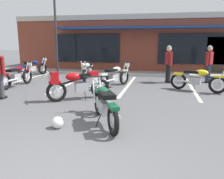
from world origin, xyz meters
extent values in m
plane|color=#515154|center=(0.00, 3.50, 0.00)|extent=(80.00, 80.00, 0.00)
cube|color=#A8A59E|center=(0.00, 10.77, 0.07)|extent=(22.00, 1.80, 0.14)
cube|color=brown|center=(0.00, 14.43, 1.70)|extent=(15.69, 6.34, 3.41)
cube|color=#B2AD9E|center=(0.00, 11.23, 3.26)|extent=(15.69, 0.06, 0.30)
cube|color=black|center=(-3.14, 11.22, 1.45)|extent=(4.02, 0.06, 1.70)
cube|color=black|center=(3.14, 11.22, 1.45)|extent=(4.02, 0.06, 1.70)
cube|color=#33281E|center=(4.32, 11.22, 1.05)|extent=(1.10, 0.06, 2.10)
cube|color=navy|center=(0.00, 10.81, 2.61)|extent=(9.42, 0.90, 0.12)
cube|color=silver|center=(-5.22, 7.17, 0.00)|extent=(0.12, 4.80, 0.01)
cube|color=silver|center=(-2.61, 7.17, 0.00)|extent=(0.12, 4.80, 0.01)
cube|color=silver|center=(0.00, 7.17, 0.00)|extent=(0.12, 4.80, 0.01)
cube|color=silver|center=(2.61, 7.17, 0.00)|extent=(0.12, 4.80, 0.01)
torus|color=black|center=(0.47, 1.71, 0.32)|extent=(0.38, 0.62, 0.64)
cylinder|color=#B7B7BC|center=(0.47, 1.71, 0.32)|extent=(0.18, 0.28, 0.29)
torus|color=black|center=(-0.19, 2.99, 0.32)|extent=(0.38, 0.62, 0.64)
cylinder|color=#B7B7BC|center=(-0.19, 2.99, 0.32)|extent=(0.18, 0.28, 0.29)
cylinder|color=silver|center=(-0.31, 3.04, 0.64)|extent=(0.19, 0.31, 0.66)
cylinder|color=silver|center=(-0.15, 3.12, 0.64)|extent=(0.19, 0.31, 0.66)
cylinder|color=black|center=(-0.27, 3.15, 0.96)|extent=(0.60, 0.33, 0.03)
sphere|color=silver|center=(-0.31, 3.22, 0.82)|extent=(0.23, 0.23, 0.17)
cube|color=#0F4C2D|center=(-0.20, 3.03, 0.62)|extent=(0.29, 0.38, 0.06)
cube|color=#9E9EA3|center=(0.18, 2.28, 0.40)|extent=(0.40, 0.47, 0.28)
cylinder|color=silver|center=(0.47, 2.02, 0.36)|extent=(0.31, 0.52, 0.07)
cylinder|color=black|center=(0.09, 2.46, 0.64)|extent=(0.48, 0.87, 0.26)
ellipsoid|color=#0F4C2D|center=(0.08, 2.48, 0.72)|extent=(0.45, 0.55, 0.22)
cube|color=black|center=(0.24, 2.16, 0.72)|extent=(0.49, 0.59, 0.10)
cube|color=#0F4C2D|center=(0.48, 1.69, 0.60)|extent=(0.31, 0.39, 0.08)
cylinder|color=black|center=(0.05, 2.14, 0.14)|extent=(0.13, 0.08, 0.29)
torus|color=black|center=(-0.81, 6.01, 0.32)|extent=(0.36, 0.62, 0.64)
cylinder|color=#B7B7BC|center=(-0.81, 6.01, 0.32)|extent=(0.17, 0.29, 0.29)
torus|color=black|center=(-0.21, 7.32, 0.32)|extent=(0.36, 0.62, 0.64)
cylinder|color=#B7B7BC|center=(-0.21, 7.32, 0.32)|extent=(0.17, 0.29, 0.29)
cylinder|color=silver|center=(-0.25, 7.45, 0.64)|extent=(0.17, 0.31, 0.66)
cylinder|color=silver|center=(-0.08, 7.37, 0.64)|extent=(0.17, 0.31, 0.66)
cylinder|color=black|center=(-0.13, 7.48, 0.96)|extent=(0.61, 0.30, 0.03)
sphere|color=silver|center=(-0.10, 7.56, 0.82)|extent=(0.23, 0.23, 0.17)
cube|color=beige|center=(-0.19, 7.36, 0.62)|extent=(0.28, 0.39, 0.06)
cube|color=#9E9EA3|center=(-0.54, 6.59, 0.40)|extent=(0.38, 0.46, 0.28)
cylinder|color=silver|center=(-0.57, 6.20, 0.36)|extent=(0.29, 0.53, 0.07)
cylinder|color=black|center=(-0.46, 6.77, 0.64)|extent=(0.45, 0.88, 0.26)
ellipsoid|color=beige|center=(-0.45, 6.79, 0.72)|extent=(0.44, 0.54, 0.22)
cube|color=black|center=(-0.60, 6.46, 0.72)|extent=(0.47, 0.59, 0.10)
cube|color=beige|center=(-0.81, 5.99, 0.60)|extent=(0.30, 0.39, 0.08)
cylinder|color=black|center=(-0.73, 6.60, 0.14)|extent=(0.13, 0.08, 0.29)
torus|color=black|center=(-2.27, 9.08, 0.32)|extent=(0.17, 0.65, 0.64)
cylinder|color=#B7B7BC|center=(-2.27, 9.08, 0.32)|extent=(0.09, 0.29, 0.29)
torus|color=black|center=(-2.13, 7.65, 0.32)|extent=(0.17, 0.65, 0.64)
cylinder|color=#B7B7BC|center=(-2.13, 7.65, 0.32)|extent=(0.09, 0.29, 0.29)
cylinder|color=silver|center=(-2.03, 7.56, 0.64)|extent=(0.08, 0.33, 0.66)
cylinder|color=silver|center=(-2.20, 7.54, 0.64)|extent=(0.08, 0.33, 0.66)
cylinder|color=black|center=(-2.11, 7.47, 0.96)|extent=(0.66, 0.10, 0.03)
sphere|color=silver|center=(-2.10, 7.39, 0.82)|extent=(0.19, 0.19, 0.17)
cube|color=silver|center=(-2.12, 7.61, 0.62)|extent=(0.18, 0.37, 0.06)
cube|color=#9E9EA3|center=(-2.21, 8.44, 0.40)|extent=(0.28, 0.42, 0.28)
cylinder|color=silver|center=(-2.39, 8.80, 0.36)|extent=(0.13, 0.55, 0.07)
cylinder|color=black|center=(-2.19, 8.24, 0.64)|extent=(0.16, 0.94, 0.26)
ellipsoid|color=silver|center=(-2.19, 8.22, 0.72)|extent=(0.31, 0.50, 0.22)
cube|color=black|center=(-2.22, 8.58, 0.72)|extent=(0.33, 0.55, 0.10)
cube|color=silver|center=(-2.28, 9.10, 0.60)|extent=(0.20, 0.37, 0.08)
cylinder|color=black|center=(-2.04, 8.53, 0.14)|extent=(0.14, 0.04, 0.29)
torus|color=black|center=(2.04, 6.79, 0.32)|extent=(0.63, 0.34, 0.64)
cylinder|color=#B7B7BC|center=(2.04, 6.79, 0.32)|extent=(0.29, 0.17, 0.29)
torus|color=black|center=(3.36, 6.23, 0.32)|extent=(0.63, 0.34, 0.64)
cylinder|color=#B7B7BC|center=(3.36, 6.23, 0.32)|extent=(0.29, 0.17, 0.29)
cylinder|color=silver|center=(3.49, 6.27, 0.64)|extent=(0.32, 0.17, 0.66)
cylinder|color=silver|center=(3.42, 6.11, 0.64)|extent=(0.32, 0.17, 0.66)
cube|color=yellow|center=(3.40, 6.21, 0.62)|extent=(0.39, 0.27, 0.06)
cube|color=#9E9EA3|center=(2.63, 6.54, 0.40)|extent=(0.46, 0.38, 0.28)
cylinder|color=silver|center=(2.23, 6.56, 0.36)|extent=(0.53, 0.28, 0.07)
cylinder|color=black|center=(2.81, 6.46, 0.64)|extent=(0.89, 0.42, 0.26)
ellipsoid|color=yellow|center=(2.83, 6.46, 0.72)|extent=(0.54, 0.43, 0.22)
cube|color=black|center=(2.50, 6.60, 0.72)|extent=(0.59, 0.46, 0.10)
cube|color=yellow|center=(2.02, 6.80, 0.60)|extent=(0.39, 0.29, 0.08)
cylinder|color=black|center=(2.63, 6.74, 0.14)|extent=(0.07, 0.13, 0.29)
torus|color=black|center=(-0.62, 4.78, 0.32)|extent=(0.58, 0.45, 0.64)
cylinder|color=#B7B7BC|center=(-0.62, 4.78, 0.32)|extent=(0.27, 0.22, 0.29)
torus|color=black|center=(-1.79, 3.95, 0.32)|extent=(0.58, 0.45, 0.64)
cylinder|color=#B7B7BC|center=(-1.79, 3.95, 0.32)|extent=(0.27, 0.22, 0.29)
cylinder|color=silver|center=(-1.82, 3.81, 0.64)|extent=(0.29, 0.22, 0.66)
cylinder|color=silver|center=(-1.92, 3.96, 0.64)|extent=(0.29, 0.22, 0.66)
cylinder|color=black|center=(-1.94, 3.84, 0.96)|extent=(0.41, 0.56, 0.03)
sphere|color=silver|center=(-2.00, 3.79, 0.82)|extent=(0.24, 0.24, 0.17)
cube|color=#B70F14|center=(-1.82, 3.92, 0.62)|extent=(0.37, 0.32, 0.06)
cube|color=#9E9EA3|center=(-1.14, 4.41, 0.40)|extent=(0.46, 0.43, 0.28)
cylinder|color=silver|center=(-0.92, 4.74, 0.36)|extent=(0.49, 0.38, 0.07)
cylinder|color=black|center=(-1.30, 4.29, 0.64)|extent=(0.80, 0.60, 0.26)
ellipsoid|color=#B70F14|center=(-1.33, 4.27, 0.76)|extent=(0.60, 0.55, 0.26)
cube|color=#B70F14|center=(-1.83, 3.92, 0.76)|extent=(0.36, 0.37, 0.36)
cube|color=black|center=(-1.06, 4.47, 0.78)|extent=(0.46, 0.43, 0.10)
cube|color=#B70F14|center=(-0.81, 4.64, 0.82)|extent=(0.38, 0.35, 0.16)
cylinder|color=black|center=(-0.98, 4.30, 0.14)|extent=(0.10, 0.12, 0.29)
torus|color=black|center=(-5.68, 8.19, 0.32)|extent=(0.26, 0.64, 0.64)
cylinder|color=#B7B7BC|center=(-5.68, 8.19, 0.32)|extent=(0.13, 0.29, 0.29)
torus|color=black|center=(-5.32, 9.58, 0.32)|extent=(0.26, 0.64, 0.64)
cylinder|color=#B7B7BC|center=(-5.32, 9.58, 0.32)|extent=(0.13, 0.29, 0.29)
cylinder|color=silver|center=(-5.38, 9.70, 0.64)|extent=(0.12, 0.33, 0.66)
cylinder|color=silver|center=(-5.20, 9.66, 0.64)|extent=(0.12, 0.33, 0.66)
cylinder|color=black|center=(-5.27, 9.76, 0.96)|extent=(0.65, 0.20, 0.03)
sphere|color=silver|center=(-5.25, 9.84, 0.82)|extent=(0.21, 0.21, 0.17)
cube|color=navy|center=(-5.31, 9.62, 0.62)|extent=(0.23, 0.38, 0.06)
cube|color=#9E9EA3|center=(-5.52, 8.81, 0.40)|extent=(0.33, 0.45, 0.28)
cylinder|color=silver|center=(-5.47, 8.42, 0.36)|extent=(0.21, 0.55, 0.07)
cylinder|color=black|center=(-5.47, 9.00, 0.64)|extent=(0.29, 0.93, 0.26)
ellipsoid|color=navy|center=(-5.46, 9.02, 0.72)|extent=(0.37, 0.53, 0.22)
cube|color=black|center=(-5.55, 8.67, 0.72)|extent=(0.40, 0.57, 0.10)
cube|color=navy|center=(-5.68, 8.17, 0.60)|extent=(0.24, 0.39, 0.08)
cylinder|color=black|center=(-5.71, 8.79, 0.14)|extent=(0.14, 0.06, 0.29)
torus|color=black|center=(-4.52, 5.19, 0.32)|extent=(0.13, 0.64, 0.64)
cylinder|color=#B7B7BC|center=(-4.52, 5.19, 0.32)|extent=(0.07, 0.29, 0.29)
torus|color=black|center=(-4.45, 6.63, 0.32)|extent=(0.13, 0.64, 0.64)
cylinder|color=#B7B7BC|center=(-4.45, 6.63, 0.32)|extent=(0.07, 0.29, 0.29)
cylinder|color=silver|center=(-4.54, 6.73, 0.64)|extent=(0.06, 0.33, 0.66)
cylinder|color=silver|center=(-4.36, 6.73, 0.64)|extent=(0.06, 0.33, 0.66)
cylinder|color=black|center=(-4.45, 6.81, 0.96)|extent=(0.66, 0.06, 0.03)
sphere|color=silver|center=(-4.44, 6.89, 0.82)|extent=(0.18, 0.18, 0.17)
cube|color=maroon|center=(-4.45, 6.67, 0.62)|extent=(0.16, 0.37, 0.06)
cube|color=#9E9EA3|center=(-4.49, 5.83, 0.40)|extent=(0.26, 0.41, 0.28)
cylinder|color=silver|center=(-4.37, 5.46, 0.36)|extent=(0.09, 0.55, 0.07)
cylinder|color=black|center=(-4.48, 6.03, 0.64)|extent=(0.10, 0.94, 0.26)
ellipsoid|color=maroon|center=(-4.48, 6.05, 0.72)|extent=(0.28, 0.49, 0.22)
cube|color=black|center=(-4.50, 5.69, 0.72)|extent=(0.30, 0.53, 0.10)
cube|color=maroon|center=(-4.52, 5.17, 0.60)|extent=(0.18, 0.37, 0.08)
cylinder|color=black|center=(-4.67, 5.77, 0.14)|extent=(0.14, 0.03, 0.29)
cube|color=black|center=(1.68, 8.29, 0.04)|extent=(0.26, 0.17, 0.08)
cube|color=black|center=(1.74, 8.10, 0.04)|extent=(0.26, 0.17, 0.08)
cylinder|color=black|center=(1.64, 8.28, 0.46)|extent=(0.19, 0.19, 0.80)
cylinder|color=black|center=(1.70, 8.09, 0.46)|extent=(0.19, 0.19, 0.80)
cube|color=maroon|center=(1.67, 8.19, 1.12)|extent=(0.33, 0.43, 0.56)
cylinder|color=maroon|center=(1.59, 8.42, 1.08)|extent=(0.13, 0.13, 0.58)
cylinder|color=maroon|center=(1.75, 7.95, 1.08)|extent=(0.13, 0.13, 0.58)
sphere|color=beige|center=(1.67, 8.19, 1.52)|extent=(0.28, 0.28, 0.22)
sphere|color=gray|center=(1.66, 8.18, 1.57)|extent=(0.26, 0.26, 0.21)
cube|color=black|center=(3.54, 8.67, 0.04)|extent=(0.26, 0.20, 0.08)
cube|color=black|center=(3.44, 8.50, 0.04)|extent=(0.26, 0.20, 0.08)
cylinder|color=#232842|center=(3.50, 8.69, 0.46)|extent=(0.20, 0.20, 0.80)
cylinder|color=#232842|center=(3.40, 8.52, 0.46)|extent=(0.20, 0.20, 0.80)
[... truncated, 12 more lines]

